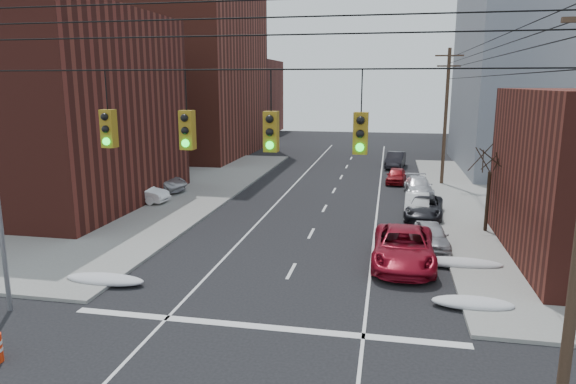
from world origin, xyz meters
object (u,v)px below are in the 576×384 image
at_px(lot_car_d, 109,176).
at_px(parked_car_e, 396,176).
at_px(parked_car_f, 395,160).
at_px(parked_car_b, 417,205).
at_px(lot_car_b, 152,181).
at_px(lot_car_c, 42,194).
at_px(parked_car_d, 418,186).
at_px(red_pickup, 403,247).
at_px(parked_car_a, 431,236).
at_px(parked_car_c, 424,207).
at_px(lot_car_a, 140,193).

bearing_deg(lot_car_d, parked_car_e, -59.89).
relative_size(parked_car_f, lot_car_d, 1.11).
height_order(parked_car_b, lot_car_d, lot_car_d).
height_order(lot_car_b, lot_car_c, lot_car_c).
xyz_separation_m(parked_car_d, lot_car_b, (-19.99, -3.20, 0.23)).
bearing_deg(red_pickup, lot_car_d, 149.17).
distance_m(parked_car_d, lot_car_d, 24.70).
bearing_deg(parked_car_a, parked_car_e, 90.08).
bearing_deg(lot_car_c, parked_car_e, -61.44).
bearing_deg(parked_car_a, parked_car_d, 84.81).
height_order(parked_car_f, lot_car_b, lot_car_b).
xyz_separation_m(parked_car_a, lot_car_c, (-25.31, 4.05, 0.27)).
height_order(parked_car_b, lot_car_c, lot_car_c).
height_order(red_pickup, parked_car_a, red_pickup).
bearing_deg(lot_car_b, parked_car_f, -42.60).
xyz_separation_m(parked_car_b, parked_car_c, (0.42, -0.32, -0.02)).
bearing_deg(parked_car_d, lot_car_b, -174.75).
height_order(parked_car_a, lot_car_c, lot_car_c).
bearing_deg(lot_car_b, red_pickup, -117.53).
relative_size(parked_car_e, lot_car_a, 0.92).
relative_size(parked_car_a, lot_car_b, 0.70).
bearing_deg(parked_car_a, red_pickup, -122.68).
bearing_deg(red_pickup, parked_car_e, 91.27).
bearing_deg(lot_car_a, parked_car_f, -36.50).
bearing_deg(lot_car_d, lot_car_c, -169.05).
relative_size(red_pickup, parked_car_b, 1.42).
xyz_separation_m(parked_car_c, lot_car_a, (-19.18, -0.10, 0.15)).
distance_m(parked_car_d, lot_car_a, 20.36).
height_order(parked_car_c, lot_car_c, lot_car_c).
height_order(parked_car_a, lot_car_b, lot_car_b).
bearing_deg(lot_car_d, lot_car_b, -95.49).
relative_size(parked_car_c, parked_car_e, 1.29).
height_order(parked_car_a, parked_car_b, parked_car_b).
height_order(parked_car_f, lot_car_c, lot_car_c).
height_order(parked_car_b, parked_car_c, parked_car_b).
distance_m(parked_car_e, lot_car_a, 20.89).
bearing_deg(parked_car_e, parked_car_f, 95.28).
distance_m(parked_car_a, parked_car_c, 6.18).
relative_size(parked_car_f, lot_car_b, 0.86).
distance_m(parked_car_b, parked_car_e, 10.91).
distance_m(parked_car_c, lot_car_b, 20.30).
height_order(parked_car_d, parked_car_e, parked_car_d).
height_order(parked_car_c, parked_car_f, parked_car_f).
height_order(red_pickup, lot_car_c, lot_car_c).
height_order(parked_car_a, parked_car_d, parked_car_d).
bearing_deg(lot_car_b, parked_car_c, -93.50).
distance_m(lot_car_b, lot_car_c, 7.76).
xyz_separation_m(parked_car_e, lot_car_a, (-17.58, -11.28, 0.18)).
bearing_deg(parked_car_d, lot_car_d, 179.32).
xyz_separation_m(parked_car_b, lot_car_b, (-19.57, 3.19, 0.21)).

